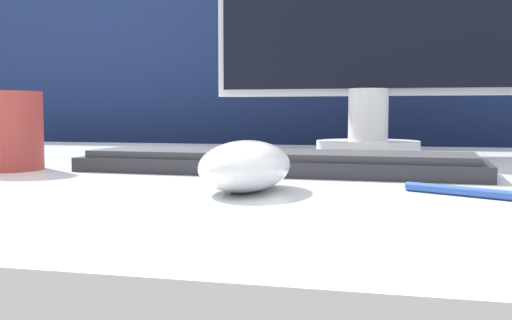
% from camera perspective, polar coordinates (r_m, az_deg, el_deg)
% --- Properties ---
extents(partition_panel, '(5.00, 0.03, 1.14)m').
position_cam_1_polar(partition_panel, '(1.38, 8.86, -6.10)').
color(partition_panel, navy).
rests_on(partition_panel, ground_plane).
extents(computer_mouse_near, '(0.08, 0.13, 0.04)m').
position_cam_1_polar(computer_mouse_near, '(0.51, -0.98, -0.57)').
color(computer_mouse_near, white).
rests_on(computer_mouse_near, desk).
extents(keyboard, '(0.45, 0.13, 0.02)m').
position_cam_1_polar(keyboard, '(0.67, 1.96, -0.22)').
color(keyboard, '#28282D').
rests_on(keyboard, desk).
extents(mug, '(0.09, 0.09, 0.09)m').
position_cam_1_polar(mug, '(0.76, -22.89, 2.58)').
color(mug, '#A33833').
rests_on(mug, desk).
extents(pen, '(0.13, 0.08, 0.01)m').
position_cam_1_polar(pen, '(0.50, 21.74, -3.05)').
color(pen, '#284C9E').
rests_on(pen, desk).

